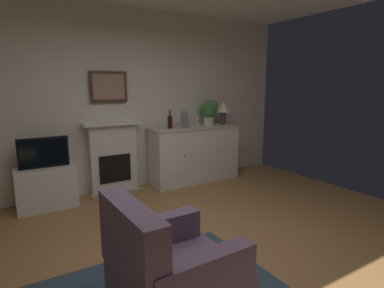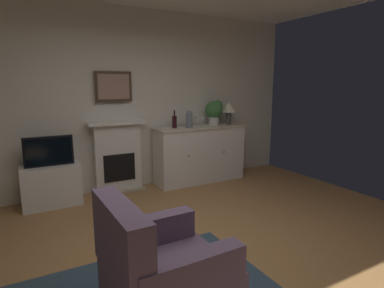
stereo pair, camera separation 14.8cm
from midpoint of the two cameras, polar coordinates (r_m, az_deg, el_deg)
ground_plane at (r=3.21m, az=1.80°, el=-21.01°), size 6.10×5.07×0.10m
wall_rear at (r=5.02m, az=-14.03°, el=7.66°), size 6.10×0.06×2.80m
fireplace_unit at (r=4.96m, az=-15.03°, el=-2.34°), size 0.87×0.30×1.10m
framed_picture at (r=4.89m, az=-15.79°, el=10.02°), size 0.55×0.04×0.45m
sideboard_cabinet at (r=5.36m, az=-0.25°, el=-1.83°), size 1.57×0.49×0.95m
table_lamp at (r=5.57m, az=4.95°, el=6.44°), size 0.26×0.26×0.40m
wine_bottle at (r=5.06m, az=-4.88°, el=4.06°), size 0.08×0.08×0.29m
wine_glass_left at (r=5.24m, az=-1.12°, el=4.49°), size 0.07×0.07×0.16m
wine_glass_center at (r=5.24m, az=0.29°, el=4.49°), size 0.07×0.07×0.16m
vase_decorative at (r=5.10m, az=-2.19°, el=4.51°), size 0.11×0.11×0.28m
tv_cabinet at (r=4.71m, az=-25.82°, el=-7.12°), size 0.75×0.42×0.57m
tv_set at (r=4.57m, az=-26.28°, el=-1.41°), size 0.62×0.07×0.40m
potted_plant_small at (r=5.46m, az=2.37°, el=6.15°), size 0.30×0.30×0.43m
armchair at (r=2.31m, az=-6.15°, el=-22.17°), size 0.83×0.80×0.92m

